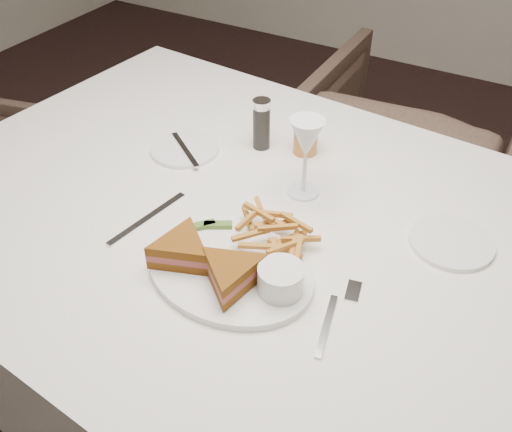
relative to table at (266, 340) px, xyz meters
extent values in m
plane|color=black|center=(-0.20, 0.03, -0.38)|extent=(5.00, 5.00, 0.00)
cube|color=silver|center=(0.00, 0.00, 0.00)|extent=(1.65, 1.18, 0.75)
imported|color=#48362C|center=(0.05, 0.99, -0.01)|extent=(0.72, 0.68, 0.73)
ellipsoid|color=white|center=(0.01, -0.16, 0.38)|extent=(0.34, 0.28, 0.01)
cube|color=silver|center=(-0.21, -0.11, 0.38)|extent=(0.05, 0.20, 0.00)
cylinder|color=white|center=(-0.30, 0.13, 0.38)|extent=(0.16, 0.16, 0.01)
cylinder|color=white|center=(0.34, 0.11, 0.38)|extent=(0.16, 0.16, 0.01)
cylinder|color=black|center=(-0.15, 0.24, 0.44)|extent=(0.04, 0.04, 0.12)
cylinder|color=#AE6829|center=(-0.05, 0.27, 0.42)|extent=(0.06, 0.06, 0.08)
cube|color=#456B25|center=(-0.07, -0.08, 0.40)|extent=(0.06, 0.04, 0.01)
cube|color=#456B25|center=(-0.10, -0.10, 0.40)|extent=(0.05, 0.05, 0.01)
cylinder|color=white|center=(0.11, -0.17, 0.42)|extent=(0.08, 0.08, 0.05)
camera|label=1|loc=(0.41, -0.77, 1.11)|focal=40.00mm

